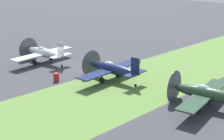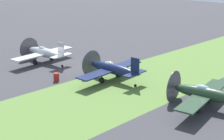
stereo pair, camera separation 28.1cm
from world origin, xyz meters
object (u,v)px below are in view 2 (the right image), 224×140
Objects in this scene: airplane_lead at (45,53)px; airplane_trail at (207,94)px; airplane_wingman at (112,69)px; fuel_drum at (56,77)px; ground_crew_chief at (27,44)px.

airplane_lead is 21.90m from airplane_trail.
airplane_wingman is 0.99× the size of airplane_trail.
airplane_wingman is 9.99× the size of fuel_drum.
airplane_wingman reaches higher than ground_crew_chief.
airplane_wingman is at bearing -90.39° from airplane_lead.
fuel_drum is (-3.20, -6.80, -0.89)m from airplane_lead.
ground_crew_chief is (1.85, 7.33, -0.43)m from airplane_lead.
ground_crew_chief is 1.92× the size of fuel_drum.
fuel_drum is (-4.87, 15.03, -0.89)m from airplane_trail.
airplane_lead is at bearing 84.13° from airplane_trail.
fuel_drum is (-5.05, -14.13, -0.46)m from ground_crew_chief.
airplane_trail is 5.24× the size of ground_crew_chief.
airplane_trail reaches higher than ground_crew_chief.
airplane_lead is 5.23× the size of ground_crew_chief.
airplane_wingman is 18.22m from ground_crew_chief.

